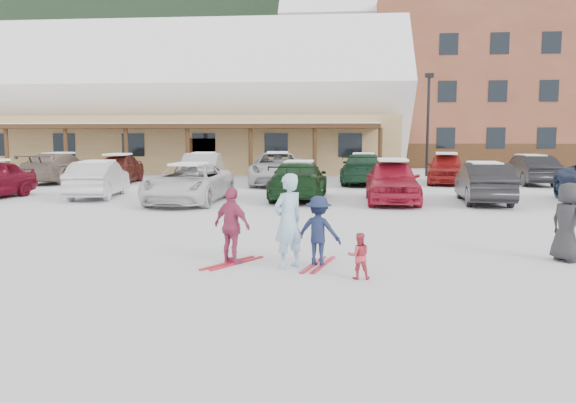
# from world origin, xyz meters

# --- Properties ---
(ground) EXTENTS (160.00, 160.00, 0.00)m
(ground) POSITION_xyz_m (0.00, 0.00, 0.00)
(ground) COLOR white
(ground) RESTS_ON ground
(forested_hillside) EXTENTS (300.00, 70.00, 38.00)m
(forested_hillside) POSITION_xyz_m (0.00, 85.00, 19.00)
(forested_hillside) COLOR black
(forested_hillside) RESTS_ON ground
(day_lodge) EXTENTS (29.12, 12.50, 10.38)m
(day_lodge) POSITION_xyz_m (-9.00, 27.96, 3.94)
(day_lodge) COLOR tan
(day_lodge) RESTS_ON ground
(alpine_hotel) EXTENTS (31.48, 14.01, 21.48)m
(alpine_hotel) POSITION_xyz_m (14.27, 38.00, 8.63)
(alpine_hotel) COLOR brown
(alpine_hotel) RESTS_ON ground
(lamp_post) EXTENTS (0.50, 0.25, 5.92)m
(lamp_post) POSITION_xyz_m (6.46, 22.93, 3.36)
(lamp_post) COLOR black
(lamp_post) RESTS_ON ground
(conifer_2) EXTENTS (5.28, 5.28, 12.24)m
(conifer_2) POSITION_xyz_m (-30.00, 42.00, 6.83)
(conifer_2) COLOR black
(conifer_2) RESTS_ON ground
(conifer_3) EXTENTS (3.96, 3.96, 9.18)m
(conifer_3) POSITION_xyz_m (6.00, 44.00, 5.12)
(conifer_3) COLOR black
(conifer_3) RESTS_ON ground
(adult_skier) EXTENTS (0.73, 0.72, 1.70)m
(adult_skier) POSITION_xyz_m (0.45, -0.67, 0.85)
(adult_skier) COLOR #98C2DD
(adult_skier) RESTS_ON ground
(toddler_red) EXTENTS (0.40, 0.33, 0.77)m
(toddler_red) POSITION_xyz_m (1.68, -1.33, 0.39)
(toddler_red) COLOR #C83947
(toddler_red) RESTS_ON ground
(child_navy) EXTENTS (0.92, 0.67, 1.27)m
(child_navy) POSITION_xyz_m (0.99, -0.43, 0.64)
(child_navy) COLOR #182242
(child_navy) RESTS_ON ground
(skis_child_navy) EXTENTS (0.55, 1.40, 0.03)m
(skis_child_navy) POSITION_xyz_m (0.99, -0.43, 0.01)
(skis_child_navy) COLOR #AD1827
(skis_child_navy) RESTS_ON ground
(child_magenta) EXTENTS (0.89, 0.74, 1.42)m
(child_magenta) POSITION_xyz_m (-0.60, -0.45, 0.71)
(child_magenta) COLOR #AC385C
(child_magenta) RESTS_ON ground
(skis_child_magenta) EXTENTS (0.92, 1.29, 0.03)m
(skis_child_magenta) POSITION_xyz_m (-0.60, -0.45, 0.01)
(skis_child_magenta) COLOR #AD1827
(skis_child_magenta) RESTS_ON ground
(bystander_dark) EXTENTS (0.74, 0.86, 1.49)m
(bystander_dark) POSITION_xyz_m (5.61, 0.34, 0.74)
(bystander_dark) COLOR #29282B
(bystander_dark) RESTS_ON ground
(parked_car_1) EXTENTS (2.10, 4.39, 1.39)m
(parked_car_1) POSITION_xyz_m (-7.83, 10.21, 0.69)
(parked_car_1) COLOR silver
(parked_car_1) RESTS_ON ground
(parked_car_2) EXTENTS (2.47, 5.05, 1.38)m
(parked_car_2) POSITION_xyz_m (-3.90, 8.81, 0.69)
(parked_car_2) COLOR silver
(parked_car_2) RESTS_ON ground
(parked_car_3) EXTENTS (2.04, 4.90, 1.41)m
(parked_car_3) POSITION_xyz_m (-0.13, 10.20, 0.71)
(parked_car_3) COLOR black
(parked_car_3) RESTS_ON ground
(parked_car_4) EXTENTS (1.93, 4.53, 1.53)m
(parked_car_4) POSITION_xyz_m (3.22, 9.55, 0.76)
(parked_car_4) COLOR #AE1B34
(parked_car_4) RESTS_ON ground
(parked_car_5) EXTENTS (1.84, 4.40, 1.42)m
(parked_car_5) POSITION_xyz_m (6.43, 9.75, 0.71)
(parked_car_5) COLOR black
(parked_car_5) RESTS_ON ground
(parked_car_7) EXTENTS (2.17, 5.19, 1.50)m
(parked_car_7) POSITION_xyz_m (-12.71, 16.70, 0.75)
(parked_car_7) COLOR #7C685A
(parked_car_7) RESTS_ON ground
(parked_car_8) EXTENTS (2.04, 4.39, 1.45)m
(parked_car_8) POSITION_xyz_m (-9.57, 16.48, 0.73)
(parked_car_8) COLOR #581E19
(parked_car_8) RESTS_ON ground
(parked_car_9) EXTENTS (2.10, 4.79, 1.53)m
(parked_car_9) POSITION_xyz_m (-5.20, 16.42, 0.76)
(parked_car_9) COLOR #A6A7AC
(parked_car_9) RESTS_ON ground
(parked_car_10) EXTENTS (3.10, 5.85, 1.57)m
(parked_car_10) POSITION_xyz_m (-1.59, 16.39, 0.78)
(parked_car_10) COLOR #BBBBBB
(parked_car_10) RESTS_ON ground
(parked_car_11) EXTENTS (2.45, 5.30, 1.50)m
(parked_car_11) POSITION_xyz_m (2.55, 17.14, 0.75)
(parked_car_11) COLOR #183B25
(parked_car_11) RESTS_ON ground
(parked_car_12) EXTENTS (2.51, 4.69, 1.52)m
(parked_car_12) POSITION_xyz_m (6.60, 17.71, 0.76)
(parked_car_12) COLOR maroon
(parked_car_12) RESTS_ON ground
(parked_car_13) EXTENTS (1.57, 4.36, 1.43)m
(parked_car_13) POSITION_xyz_m (10.58, 17.64, 0.71)
(parked_car_13) COLOR black
(parked_car_13) RESTS_ON ground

